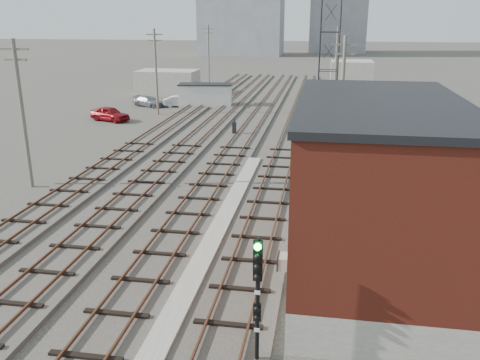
% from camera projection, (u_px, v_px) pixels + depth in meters
% --- Properties ---
extents(ground, '(320.00, 320.00, 0.00)m').
position_uv_depth(ground, '(284.00, 97.00, 67.43)').
color(ground, '#282621').
rests_on(ground, ground).
extents(track_right, '(3.20, 90.00, 0.39)m').
position_uv_depth(track_right, '(292.00, 130.00, 47.30)').
color(track_right, '#332D28').
rests_on(track_right, ground).
extents(track_mid_right, '(3.20, 90.00, 0.39)m').
position_uv_depth(track_mid_right, '(250.00, 128.00, 47.92)').
color(track_mid_right, '#332D28').
rests_on(track_mid_right, ground).
extents(track_mid_left, '(3.20, 90.00, 0.39)m').
position_uv_depth(track_mid_left, '(209.00, 127.00, 48.55)').
color(track_mid_left, '#332D28').
rests_on(track_mid_left, ground).
extents(track_left, '(3.20, 90.00, 0.39)m').
position_uv_depth(track_left, '(168.00, 126.00, 49.18)').
color(track_left, '#332D28').
rests_on(track_left, ground).
extents(platform_curb, '(0.90, 28.00, 0.26)m').
position_uv_depth(platform_curb, '(214.00, 238.00, 24.14)').
color(platform_curb, gray).
rests_on(platform_curb, ground).
extents(brick_building, '(6.54, 12.20, 7.22)m').
position_uv_depth(brick_building, '(375.00, 191.00, 20.09)').
color(brick_building, gray).
rests_on(brick_building, ground).
extents(lattice_tower, '(1.60, 1.60, 15.00)m').
position_uv_depth(lattice_tower, '(329.00, 51.00, 40.80)').
color(lattice_tower, black).
rests_on(lattice_tower, ground).
extents(utility_pole_left_a, '(1.80, 0.24, 9.00)m').
position_uv_depth(utility_pole_left_a, '(22.00, 111.00, 30.38)').
color(utility_pole_left_a, '#595147').
rests_on(utility_pole_left_a, ground).
extents(utility_pole_left_b, '(1.80, 0.24, 9.00)m').
position_uv_depth(utility_pole_left_b, '(156.00, 70.00, 53.84)').
color(utility_pole_left_b, '#595147').
rests_on(utility_pole_left_b, ground).
extents(utility_pole_left_c, '(1.80, 0.24, 9.00)m').
position_uv_depth(utility_pole_left_c, '(209.00, 53.00, 77.30)').
color(utility_pole_left_c, '#595147').
rests_on(utility_pole_left_c, ground).
extents(utility_pole_right_a, '(1.80, 0.24, 9.00)m').
position_uv_depth(utility_pole_right_a, '(342.00, 99.00, 34.90)').
color(utility_pole_right_a, '#595147').
rests_on(utility_pole_right_a, ground).
extents(utility_pole_right_b, '(1.80, 0.24, 9.00)m').
position_uv_depth(utility_pole_right_b, '(336.00, 62.00, 63.05)').
color(utility_pole_right_b, '#595147').
rests_on(utility_pole_right_b, ground).
extents(apartment_right, '(16.00, 12.00, 26.00)m').
position_uv_depth(apartment_right, '(339.00, 6.00, 146.63)').
color(apartment_right, gray).
rests_on(apartment_right, ground).
extents(shed_left, '(8.00, 5.00, 3.20)m').
position_uv_depth(shed_left, '(168.00, 82.00, 69.45)').
color(shed_left, gray).
rests_on(shed_left, ground).
extents(shed_right, '(6.00, 6.00, 4.00)m').
position_uv_depth(shed_right, '(351.00, 75.00, 74.78)').
color(shed_right, gray).
rests_on(shed_right, ground).
extents(signal_mast, '(0.40, 0.42, 4.23)m').
position_uv_depth(signal_mast, '(257.00, 293.00, 14.83)').
color(signal_mast, gray).
rests_on(signal_mast, ground).
extents(switch_stand, '(0.34, 0.34, 1.43)m').
position_uv_depth(switch_stand, '(234.00, 128.00, 45.38)').
color(switch_stand, black).
rests_on(switch_stand, ground).
extents(site_trailer, '(6.58, 3.49, 2.65)m').
position_uv_depth(site_trailer, '(206.00, 95.00, 60.01)').
color(site_trailer, silver).
rests_on(site_trailer, ground).
extents(car_red, '(4.64, 3.13, 1.47)m').
position_uv_depth(car_red, '(110.00, 114.00, 51.67)').
color(car_red, maroon).
rests_on(car_red, ground).
extents(car_silver, '(4.06, 2.09, 1.27)m').
position_uv_depth(car_silver, '(180.00, 101.00, 59.89)').
color(car_silver, '#B8BAC0').
rests_on(car_silver, ground).
extents(car_grey, '(4.40, 3.22, 1.18)m').
position_uv_depth(car_grey, '(148.00, 101.00, 60.07)').
color(car_grey, slate).
rests_on(car_grey, ground).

